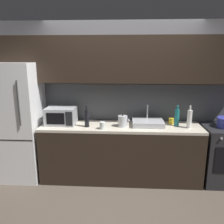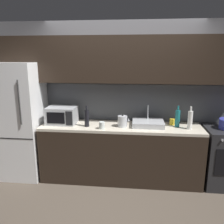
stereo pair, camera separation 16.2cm
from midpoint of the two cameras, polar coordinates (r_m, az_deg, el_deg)
ground_plane at (r=3.21m, az=2.39°, el=-23.84°), size 10.00×10.00×0.00m
back_wall at (r=3.77m, az=3.83°, el=7.45°), size 4.23×0.44×2.50m
counter_run at (r=3.76m, az=3.38°, el=-9.94°), size 2.49×0.60×0.90m
refrigerator at (r=4.01m, az=-20.42°, el=-2.02°), size 0.68×0.69×1.86m
oven_range at (r=4.02m, az=26.91°, el=-9.87°), size 0.60×0.62×0.90m
microwave at (r=3.74m, az=-11.06°, el=-0.81°), size 0.46×0.35×0.27m
sink_basin at (r=3.63m, az=10.14°, el=-2.77°), size 0.48×0.38×0.30m
kettle at (r=3.53m, az=3.93°, el=-2.31°), size 0.18×0.15×0.19m
wine_bottle_teal at (r=3.67m, az=17.08°, el=-1.49°), size 0.07×0.07×0.32m
wine_bottle_white at (r=3.60m, az=19.94°, el=-1.82°), size 0.07×0.07×0.34m
wine_bottle_dark at (r=3.53m, az=-4.94°, el=-1.50°), size 0.07×0.07×0.32m
mug_yellow at (r=3.78m, az=15.79°, el=-2.34°), size 0.08×0.08×0.09m
mug_clear at (r=3.43m, az=-1.16°, el=-3.32°), size 0.08×0.08×0.11m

